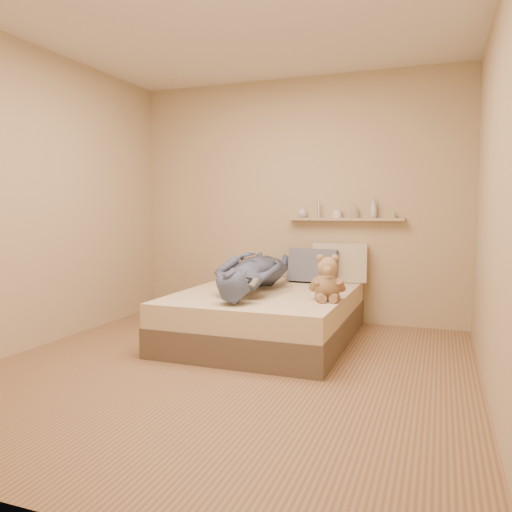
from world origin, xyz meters
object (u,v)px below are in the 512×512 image
at_px(pillow_cream, 340,263).
at_px(wall_shelf, 345,219).
at_px(dark_plush, 246,272).
at_px(game_console, 247,281).
at_px(person, 253,271).
at_px(bed, 267,315).
at_px(teddy_bear, 327,281).
at_px(pillow_grey, 313,266).

xyz_separation_m(pillow_cream, wall_shelf, (0.04, 0.08, 0.45)).
bearing_deg(wall_shelf, dark_plush, -151.82).
xyz_separation_m(game_console, wall_shelf, (0.51, 1.51, 0.48)).
bearing_deg(person, bed, -160.47).
height_order(bed, game_console, game_console).
bearing_deg(game_console, wall_shelf, 71.30).
bearing_deg(wall_shelf, teddy_bear, -86.42).
relative_size(game_console, teddy_bear, 0.55).
relative_size(dark_plush, wall_shelf, 0.22).
bearing_deg(teddy_bear, bed, 157.22).
distance_m(dark_plush, pillow_grey, 0.69).
height_order(game_console, person, person).
distance_m(teddy_bear, dark_plush, 1.20).
bearing_deg(dark_plush, pillow_grey, 23.29).
xyz_separation_m(pillow_cream, pillow_grey, (-0.25, -0.14, -0.03)).
bearing_deg(dark_plush, teddy_bear, -34.43).
bearing_deg(bed, person, -154.54).
relative_size(teddy_bear, wall_shelf, 0.32).
bearing_deg(person, teddy_bear, 158.47).
distance_m(pillow_cream, pillow_grey, 0.29).
bearing_deg(pillow_cream, game_console, -108.32).
height_order(bed, pillow_grey, pillow_grey).
bearing_deg(teddy_bear, person, 164.40).
distance_m(bed, game_console, 0.72).
bearing_deg(wall_shelf, pillow_grey, -142.38).
bearing_deg(person, game_console, 99.96).
bearing_deg(pillow_grey, dark_plush, -156.71).
bearing_deg(pillow_grey, teddy_bear, -69.42).
bearing_deg(teddy_bear, pillow_cream, 95.79).
relative_size(game_console, person, 0.14).
xyz_separation_m(bed, wall_shelf, (0.55, 0.91, 0.88)).
xyz_separation_m(teddy_bear, pillow_cream, (-0.11, 1.09, 0.04)).
distance_m(bed, wall_shelf, 1.38).
relative_size(pillow_grey, person, 0.32).
bearing_deg(wall_shelf, person, -124.64).
xyz_separation_m(bed, person, (-0.12, -0.06, 0.41)).
distance_m(bed, pillow_cream, 1.06).
bearing_deg(pillow_cream, teddy_bear, -84.21).
bearing_deg(bed, wall_shelf, 58.82).
bearing_deg(pillow_cream, bed, -121.70).
relative_size(bed, game_console, 8.97).
bearing_deg(pillow_grey, person, -117.13).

